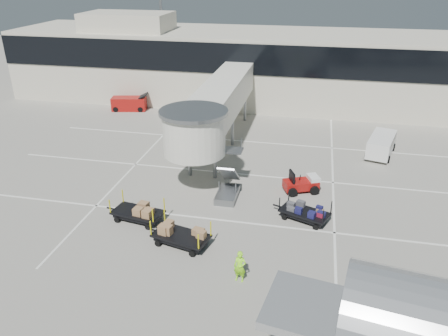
{
  "coord_description": "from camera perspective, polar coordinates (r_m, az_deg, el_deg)",
  "views": [
    {
      "loc": [
        4.02,
        -21.67,
        15.16
      ],
      "look_at": [
        -1.79,
        5.68,
        2.0
      ],
      "focal_mm": 35.0,
      "sensor_mm": 36.0,
      "label": 1
    }
  ],
  "objects": [
    {
      "name": "jet_bridge",
      "position": [
        36.52,
        -1.21,
        7.88
      ],
      "size": [
        5.7,
        20.4,
        6.03
      ],
      "color": "silver",
      "rests_on": "ground"
    },
    {
      "name": "suitcase_cart",
      "position": [
        28.84,
        10.54,
        -5.74
      ],
      "size": [
        3.86,
        2.58,
        1.5
      ],
      "rotation": [
        0.0,
        0.0,
        -0.37
      ],
      "color": "black",
      "rests_on": "ground"
    },
    {
      "name": "ground",
      "position": [
        26.75,
        1.23,
        -9.32
      ],
      "size": [
        140.0,
        140.0,
        0.0
      ],
      "primitive_type": "plane",
      "color": "#9E9B8D",
      "rests_on": "ground"
    },
    {
      "name": "baggage_tug",
      "position": [
        32.26,
        10.12,
        -2.05
      ],
      "size": [
        2.78,
        2.36,
        1.65
      ],
      "rotation": [
        0.0,
        0.0,
        0.4
      ],
      "color": "maroon",
      "rests_on": "ground"
    },
    {
      "name": "box_cart_near",
      "position": [
        26.13,
        -5.51,
        -8.78
      ],
      "size": [
        4.18,
        2.41,
        1.6
      ],
      "rotation": [
        0.0,
        0.0,
        -0.24
      ],
      "color": "black",
      "rests_on": "ground"
    },
    {
      "name": "minivan",
      "position": [
        40.22,
        19.9,
        3.08
      ],
      "size": [
        2.96,
        4.84,
        1.71
      ],
      "rotation": [
        0.0,
        0.0,
        -0.27
      ],
      "color": "white",
      "rests_on": "ground"
    },
    {
      "name": "ground_worker",
      "position": [
        23.2,
        2.09,
        -12.74
      ],
      "size": [
        0.7,
        0.5,
        1.79
      ],
      "primitive_type": "imported",
      "rotation": [
        0.0,
        0.0,
        -0.11
      ],
      "color": "#8EF81A",
      "rests_on": "ground"
    },
    {
      "name": "lane_markings",
      "position": [
        34.82,
        3.06,
        -0.62
      ],
      "size": [
        40.0,
        30.0,
        0.02
      ],
      "color": "white",
      "rests_on": "ground"
    },
    {
      "name": "belt_loader",
      "position": [
        50.97,
        -12.27,
        8.2
      ],
      "size": [
        4.25,
        2.3,
        1.94
      ],
      "rotation": [
        0.0,
        0.0,
        0.2
      ],
      "color": "maroon",
      "rests_on": "ground"
    },
    {
      "name": "box_cart_far",
      "position": [
        28.81,
        -11.24,
        -5.77
      ],
      "size": [
        4.1,
        2.14,
        1.57
      ],
      "rotation": [
        0.0,
        0.0,
        -0.17
      ],
      "color": "black",
      "rests_on": "ground"
    },
    {
      "name": "terminal",
      "position": [
        52.96,
        7.18,
        12.97
      ],
      "size": [
        64.0,
        12.11,
        15.2
      ],
      "color": "beige",
      "rests_on": "ground"
    }
  ]
}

